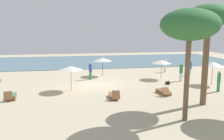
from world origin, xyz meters
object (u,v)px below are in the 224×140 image
palm_3 (208,19)px  umbrella_0 (71,68)px  person_1 (181,72)px  person_4 (90,71)px  umbrella_1 (213,64)px  person_2 (165,65)px  lounger_0 (11,97)px  dog (168,83)px  lounger_4 (114,96)px  palm_0 (190,26)px  umbrella_3 (103,59)px  person_0 (190,68)px  lounger_3 (164,92)px  person_3 (219,81)px  umbrella_2 (162,62)px

palm_3 → umbrella_0: bearing=148.5°
person_1 → person_4: 9.16m
umbrella_1 → person_2: (-1.67, 7.09, -1.10)m
lounger_0 → dog: size_ratio=2.89×
lounger_4 → palm_0: bearing=-58.1°
palm_0 → umbrella_3: bearing=101.1°
lounger_0 → person_1: 15.72m
person_0 → person_2: bearing=129.0°
lounger_3 → palm_3: palm_3 is taller
umbrella_0 → palm_3: 11.10m
umbrella_1 → lounger_4: umbrella_1 is taller
lounger_3 → palm_0: 7.58m
lounger_0 → lounger_4: 7.62m
umbrella_1 → lounger_4: (-9.90, -2.82, -1.78)m
umbrella_0 → person_3: umbrella_0 is taller
umbrella_0 → palm_0: 10.66m
palm_0 → person_1: bearing=65.0°
lounger_3 → person_3: size_ratio=1.02×
umbrella_3 → person_3: umbrella_3 is taller
person_1 → person_0: bearing=48.3°
person_1 → palm_3: 9.00m
umbrella_3 → lounger_4: 9.04m
umbrella_2 → person_4: (-7.30, 1.03, -0.91)m
umbrella_3 → palm_0: 14.62m
umbrella_1 → person_2: size_ratio=1.30×
umbrella_3 → lounger_3: 9.38m
umbrella_3 → person_2: size_ratio=1.22×
umbrella_2 → dog: 3.06m
palm_0 → umbrella_0: bearing=128.2°
umbrella_0 → dog: size_ratio=3.50×
person_2 → dog: (-2.36, -6.29, -0.69)m
umbrella_2 → person_0: size_ratio=1.20×
person_2 → person_4: size_ratio=0.93×
umbrella_1 → person_4: size_ratio=1.21×
umbrella_0 → palm_3: size_ratio=0.31×
person_2 → person_4: (-9.31, -2.71, 0.06)m
umbrella_0 → umbrella_3: bearing=59.5°
person_2 → person_4: 9.69m
lounger_3 → person_4: person_4 is taller
person_2 → person_4: bearing=-163.7°
person_0 → person_1: bearing=-131.7°
person_2 → lounger_0: bearing=-151.0°
umbrella_2 → palm_0: bearing=-105.3°
dog → person_3: bearing=-47.3°
dog → person_4: bearing=152.8°
person_1 → lounger_3: bearing=-129.7°
lounger_4 → person_0: 12.67m
palm_0 → lounger_3: bearing=79.8°
lounger_0 → person_3: (16.44, -0.84, 0.72)m
palm_0 → lounger_4: bearing=121.9°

